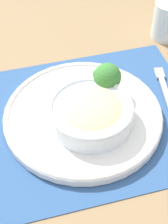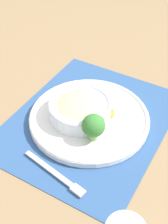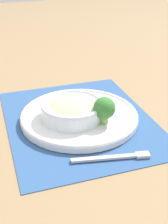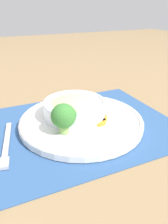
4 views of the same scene
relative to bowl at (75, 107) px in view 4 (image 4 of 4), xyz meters
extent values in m
plane|color=#8C704C|center=(-0.01, 0.02, -0.05)|extent=(4.00, 4.00, 0.00)
cube|color=#2D5184|center=(-0.01, 0.02, -0.04)|extent=(0.50, 0.41, 0.00)
cylinder|color=white|center=(-0.01, 0.02, -0.03)|extent=(0.32, 0.32, 0.02)
torus|color=white|center=(-0.01, 0.02, -0.03)|extent=(0.32, 0.32, 0.01)
cylinder|color=silver|center=(0.00, 0.00, -0.01)|extent=(0.17, 0.17, 0.04)
torus|color=silver|center=(0.00, 0.00, 0.01)|extent=(0.17, 0.17, 0.01)
ellipsoid|color=beige|center=(0.00, 0.00, 0.00)|extent=(0.14, 0.14, 0.04)
cylinder|color=#84AD5B|center=(0.06, 0.07, -0.02)|extent=(0.02, 0.02, 0.02)
sphere|color=#387A33|center=(0.06, 0.07, 0.02)|extent=(0.06, 0.06, 0.06)
sphere|color=#387A33|center=(0.04, 0.08, 0.02)|extent=(0.03, 0.03, 0.03)
sphere|color=#387A33|center=(0.07, 0.06, 0.02)|extent=(0.02, 0.02, 0.02)
cylinder|color=orange|center=(-0.04, 0.06, -0.02)|extent=(0.05, 0.05, 0.01)
cylinder|color=orange|center=(-0.05, 0.05, -0.02)|extent=(0.05, 0.05, 0.01)
cylinder|color=orange|center=(-0.05, 0.03, -0.02)|extent=(0.05, 0.05, 0.01)
cylinder|color=orange|center=(-0.05, 0.01, -0.02)|extent=(0.05, 0.05, 0.01)
cube|color=#B7B7BC|center=(0.18, 0.03, -0.04)|extent=(0.05, 0.18, 0.01)
cube|color=#B7B7BC|center=(0.20, 0.11, -0.04)|extent=(0.03, 0.04, 0.01)
camera|label=1|loc=(-0.15, -0.47, 0.53)|focal=60.00mm
camera|label=2|loc=(0.53, 0.30, 0.55)|focal=50.00mm
camera|label=3|loc=(0.70, -0.22, 0.39)|focal=50.00mm
camera|label=4|loc=(0.21, 0.49, 0.24)|focal=35.00mm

